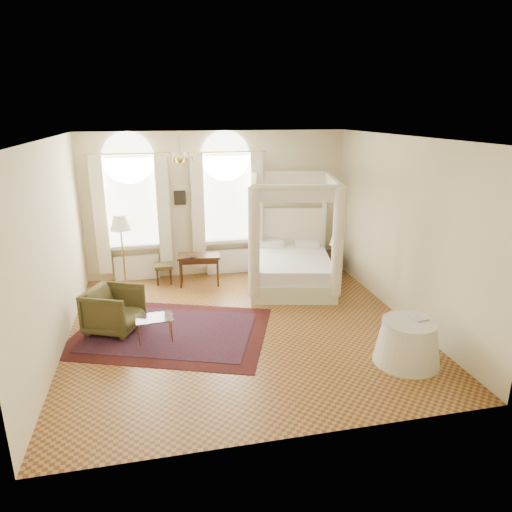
{
  "coord_description": "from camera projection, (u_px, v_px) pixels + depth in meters",
  "views": [
    {
      "loc": [
        -1.35,
        -7.31,
        3.71
      ],
      "look_at": [
        0.34,
        0.4,
        1.19
      ],
      "focal_mm": 32.0,
      "sensor_mm": 36.0,
      "label": 1
    }
  ],
  "objects": [
    {
      "name": "nightstand_lamp",
      "position": [
        335.0,
        242.0,
        10.53
      ],
      "size": [
        0.26,
        0.26,
        0.39
      ],
      "color": "gold",
      "rests_on": "nightstand"
    },
    {
      "name": "room_walls",
      "position": [
        241.0,
        220.0,
        7.6
      ],
      "size": [
        6.0,
        6.0,
        6.0
      ],
      "color": "beige",
      "rests_on": "ground"
    },
    {
      "name": "laptop",
      "position": [
        189.0,
        257.0,
        9.86
      ],
      "size": [
        0.37,
        0.31,
        0.02
      ],
      "primitive_type": "imported",
      "rotation": [
        0.0,
        0.0,
        3.52
      ],
      "color": "black",
      "rests_on": "writing_desk"
    },
    {
      "name": "side_table",
      "position": [
        408.0,
        342.0,
        6.97
      ],
      "size": [
        1.01,
        1.01,
        0.69
      ],
      "color": "beige",
      "rests_on": "ground"
    },
    {
      "name": "ground",
      "position": [
        242.0,
        327.0,
        8.21
      ],
      "size": [
        6.0,
        6.0,
        0.0
      ],
      "primitive_type": "plane",
      "color": "olive",
      "rests_on": "ground"
    },
    {
      "name": "oriental_rug",
      "position": [
        171.0,
        332.0,
        8.01
      ],
      "size": [
        3.9,
        3.34,
        0.01
      ],
      "color": "#410F0F",
      "rests_on": "ground"
    },
    {
      "name": "chandelier",
      "position": [
        180.0,
        157.0,
        8.26
      ],
      "size": [
        0.51,
        0.45,
        0.5
      ],
      "color": "gold",
      "rests_on": "room_walls"
    },
    {
      "name": "window_left",
      "position": [
        133.0,
        217.0,
        10.04
      ],
      "size": [
        1.62,
        0.27,
        3.29
      ],
      "color": "white",
      "rests_on": "room_walls"
    },
    {
      "name": "window_right",
      "position": [
        227.0,
        212.0,
        10.47
      ],
      "size": [
        1.62,
        0.27,
        3.29
      ],
      "color": "white",
      "rests_on": "room_walls"
    },
    {
      "name": "nightstand",
      "position": [
        330.0,
        263.0,
        10.74
      ],
      "size": [
        0.49,
        0.47,
        0.57
      ],
      "primitive_type": "cube",
      "rotation": [
        0.0,
        0.0,
        0.32
      ],
      "color": "#39210F",
      "rests_on": "ground"
    },
    {
      "name": "writing_desk",
      "position": [
        199.0,
        259.0,
        10.05
      ],
      "size": [
        0.97,
        0.58,
        0.69
      ],
      "color": "#39210F",
      "rests_on": "ground"
    },
    {
      "name": "canopy_bed",
      "position": [
        292.0,
        262.0,
        9.98
      ],
      "size": [
        2.24,
        2.55,
        2.4
      ],
      "color": "beige",
      "rests_on": "ground"
    },
    {
      "name": "floor_lamp",
      "position": [
        121.0,
        227.0,
        9.49
      ],
      "size": [
        0.43,
        0.43,
        1.65
      ],
      "color": "gold",
      "rests_on": "ground"
    },
    {
      "name": "book",
      "position": [
        411.0,
        318.0,
        6.94
      ],
      "size": [
        0.25,
        0.31,
        0.03
      ],
      "primitive_type": "imported",
      "rotation": [
        0.0,
        0.0,
        0.13
      ],
      "color": "black",
      "rests_on": "side_table"
    },
    {
      "name": "coffee_table",
      "position": [
        154.0,
        320.0,
        7.64
      ],
      "size": [
        0.63,
        0.46,
        0.42
      ],
      "color": "silver",
      "rests_on": "ground"
    },
    {
      "name": "stool",
      "position": [
        164.0,
        267.0,
        10.19
      ],
      "size": [
        0.39,
        0.39,
        0.45
      ],
      "color": "#4C3F20",
      "rests_on": "ground"
    },
    {
      "name": "wall_pictures",
      "position": [
        221.0,
        194.0,
        10.41
      ],
      "size": [
        2.54,
        0.03,
        0.39
      ],
      "color": "black",
      "rests_on": "room_walls"
    },
    {
      "name": "armchair",
      "position": [
        114.0,
        310.0,
        7.97
      ],
      "size": [
        1.13,
        1.12,
        0.79
      ],
      "primitive_type": "imported",
      "rotation": [
        0.0,
        0.0,
        1.15
      ],
      "color": "#41391C",
      "rests_on": "ground"
    }
  ]
}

